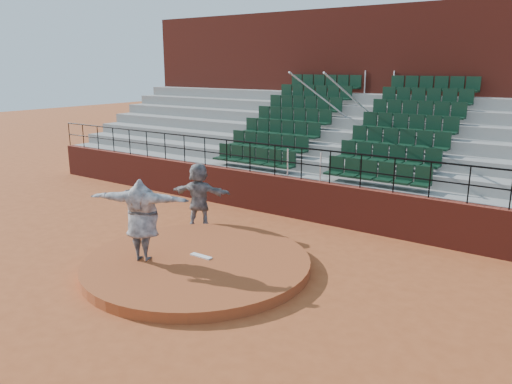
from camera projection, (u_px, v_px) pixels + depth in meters
ground at (197, 268)px, 12.18m from camera, size 90.00×90.00×0.00m
pitchers_mound at (197, 263)px, 12.15m from camera, size 5.50×5.50×0.25m
pitching_rubber at (201, 256)px, 12.23m from camera, size 0.60×0.15×0.03m
boundary_wall at (301, 199)px, 15.99m from camera, size 24.00×0.30×1.30m
wall_railing at (302, 157)px, 15.65m from camera, size 24.04×0.05×1.03m
seating_deck at (350, 158)px, 18.69m from camera, size 24.00×5.97×4.63m
press_box_facade at (391, 96)px, 21.30m from camera, size 24.00×3.00×7.10m
pitcher at (142, 220)px, 11.84m from camera, size 2.53×1.56×2.00m
fielder at (199, 195)px, 15.06m from camera, size 1.94×1.16×2.00m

